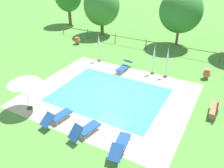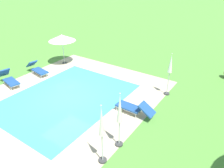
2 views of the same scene
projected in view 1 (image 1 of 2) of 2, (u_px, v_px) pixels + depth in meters
ground_plane at (109, 95)px, 16.01m from camera, size 160.00×160.00×0.00m
pool_deck_paving at (109, 95)px, 16.01m from camera, size 10.79×9.10×0.01m
swimming_pool_water at (109, 95)px, 16.01m from camera, size 7.27×5.58×0.01m
pool_coping_rim at (109, 95)px, 16.01m from camera, size 7.75×6.06×0.01m
sun_lounger_north_near_steps at (57, 116)px, 13.34m from camera, size 0.90×2.06×0.85m
sun_lounger_north_mid at (120, 145)px, 11.41m from camera, size 0.92×2.10×0.79m
sun_lounger_north_far at (124, 66)px, 19.12m from camera, size 0.62×2.03×0.79m
sun_lounger_north_end at (85, 129)px, 12.36m from camera, size 0.98×2.00×0.94m
patio_umbrella_open_foreground at (24, 80)px, 13.65m from camera, size 1.98×1.98×2.29m
patio_umbrella_closed_row_west at (99, 43)px, 20.13m from camera, size 0.32×0.32×2.52m
patio_umbrella_closed_row_mid_west at (168, 58)px, 17.52m from camera, size 0.32×0.32×2.54m
patio_umbrella_closed_row_centre at (154, 55)px, 18.01m from camera, size 0.32×0.32×2.49m
wooden_bench_lawn_side at (216, 108)px, 13.88m from camera, size 0.50×1.51×0.87m
terracotta_urn_near_fence at (77, 41)px, 24.52m from camera, size 0.63×0.63×0.72m
terracotta_urn_by_tree at (207, 74)px, 17.85m from camera, size 0.55×0.55×0.79m
perimeter_fence at (146, 42)px, 23.11m from camera, size 20.76×0.08×1.05m
tree_centre at (181, 11)px, 22.60m from camera, size 4.14×4.14×5.58m
tree_east_mid at (102, 5)px, 25.94m from camera, size 3.99×3.99×5.50m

